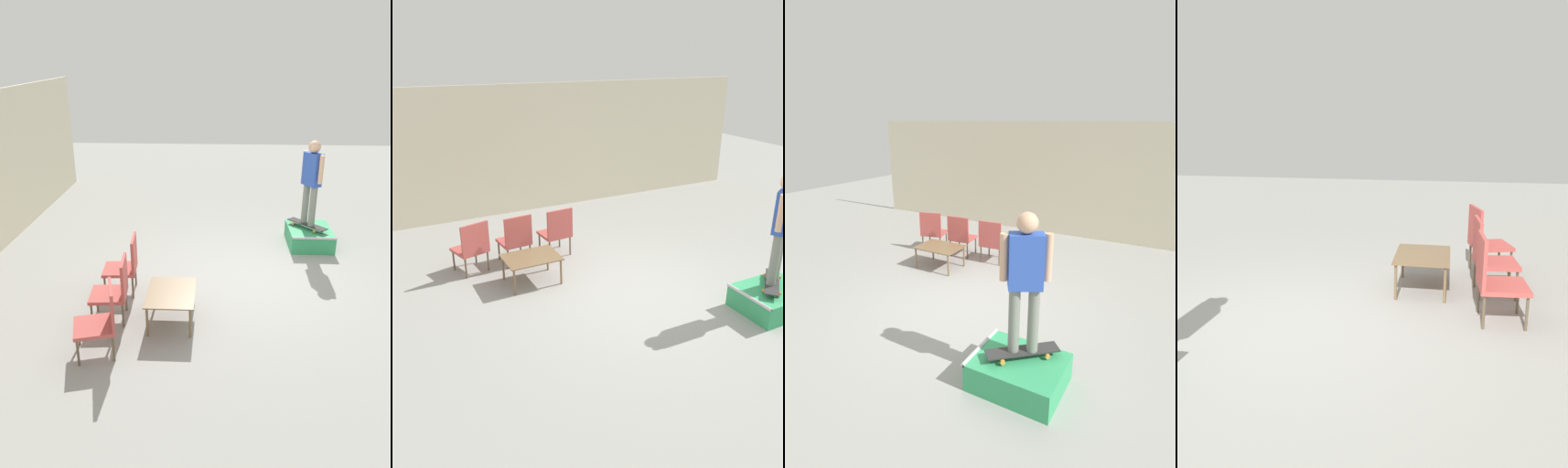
# 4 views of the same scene
# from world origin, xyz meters

# --- Properties ---
(ground_plane) EXTENTS (24.00, 24.00, 0.00)m
(ground_plane) POSITION_xyz_m (0.00, 0.00, 0.00)
(ground_plane) COLOR gray
(house_wall_back) EXTENTS (12.00, 0.06, 3.00)m
(house_wall_back) POSITION_xyz_m (0.00, 4.85, 1.50)
(house_wall_back) COLOR beige
(house_wall_back) RESTS_ON ground_plane
(skate_ramp_box) EXTENTS (1.07, 0.85, 0.37)m
(skate_ramp_box) POSITION_xyz_m (1.55, -1.30, 0.18)
(skate_ramp_box) COLOR #339E60
(skate_ramp_box) RESTS_ON ground_plane
(skateboard_on_ramp) EXTENTS (0.79, 0.73, 0.07)m
(skateboard_on_ramp) POSITION_xyz_m (1.57, -1.24, 0.43)
(skateboard_on_ramp) COLOR #2D2D2D
(skateboard_on_ramp) RESTS_ON skate_ramp_box
(person_skater) EXTENTS (0.51, 0.36, 1.67)m
(person_skater) POSITION_xyz_m (1.57, -1.24, 1.42)
(person_skater) COLOR gray
(person_skater) RESTS_ON skateboard_on_ramp
(coffee_table) EXTENTS (0.92, 0.69, 0.47)m
(coffee_table) POSITION_xyz_m (-1.39, 1.22, 0.42)
(coffee_table) COLOR brown
(coffee_table) RESTS_ON ground_plane
(patio_chair_left) EXTENTS (0.64, 0.64, 0.96)m
(patio_chair_left) POSITION_xyz_m (-2.18, 2.03, 0.52)
(patio_chair_left) COLOR brown
(patio_chair_left) RESTS_ON ground_plane
(patio_chair_center) EXTENTS (0.56, 0.56, 0.96)m
(patio_chair_center) POSITION_xyz_m (-1.38, 2.03, 0.52)
(patio_chair_center) COLOR brown
(patio_chair_center) RESTS_ON ground_plane
(patio_chair_right) EXTENTS (0.56, 0.56, 0.96)m
(patio_chair_right) POSITION_xyz_m (-0.56, 2.03, 0.52)
(patio_chair_right) COLOR brown
(patio_chair_right) RESTS_ON ground_plane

